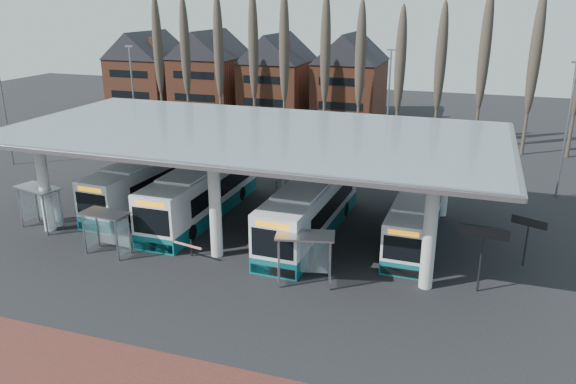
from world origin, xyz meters
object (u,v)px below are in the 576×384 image
(bus_1, at_px, (203,192))
(shelter_1, at_px, (107,223))
(bus_2, at_px, (311,208))
(shelter_2, at_px, (305,247))
(bus_0, at_px, (150,181))
(bus_3, at_px, (416,217))
(shelter_0, at_px, (41,198))

(bus_1, xyz_separation_m, shelter_1, (-2.47, -7.34, 0.18))
(bus_2, bearing_deg, shelter_2, -74.27)
(bus_0, height_order, shelter_1, bus_0)
(bus_0, bearing_deg, bus_1, -9.78)
(shelter_1, height_order, shelter_2, shelter_2)
(bus_1, relative_size, bus_2, 1.00)
(bus_0, distance_m, bus_2, 13.03)
(bus_0, xyz_separation_m, shelter_2, (14.50, -8.28, 0.42))
(bus_2, bearing_deg, shelter_1, -145.83)
(bus_0, xyz_separation_m, bus_3, (19.34, -0.58, -0.19))
(bus_0, relative_size, shelter_2, 3.81)
(bus_2, height_order, bus_3, bus_2)
(bus_3, bearing_deg, shelter_1, -154.14)
(bus_2, xyz_separation_m, shelter_2, (1.59, -6.46, 0.36))
(shelter_1, bearing_deg, bus_0, 110.96)
(bus_3, distance_m, shelter_0, 24.11)
(bus_3, xyz_separation_m, shelter_2, (-4.84, -7.70, 0.61))
(bus_1, bearing_deg, shelter_1, -108.64)
(bus_0, relative_size, bus_1, 0.96)
(shelter_1, bearing_deg, shelter_2, 5.81)
(bus_2, relative_size, shelter_1, 4.49)
(bus_0, bearing_deg, bus_3, 1.32)
(shelter_0, bearing_deg, shelter_2, 7.91)
(bus_0, xyz_separation_m, bus_1, (4.88, -1.11, 0.08))
(shelter_1, xyz_separation_m, shelter_2, (12.08, 0.17, 0.17))
(bus_2, xyz_separation_m, shelter_0, (-16.94, -4.68, 0.36))
(bus_2, distance_m, shelter_2, 6.66)
(bus_3, bearing_deg, shelter_0, -164.85)
(shelter_0, bearing_deg, bus_2, 28.84)
(bus_0, relative_size, shelter_0, 3.78)
(shelter_0, relative_size, shelter_2, 1.01)
(shelter_0, relative_size, shelter_1, 1.14)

